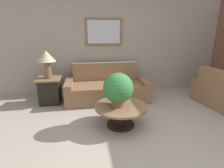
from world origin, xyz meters
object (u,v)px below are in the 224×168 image
Objects in this scene: armchair at (221,93)px; couch_main at (107,89)px; table_lamp at (46,59)px; side_table at (50,90)px; coffee_table at (121,111)px; potted_plant_on_table at (118,89)px.

couch_main is at bearing 65.98° from armchair.
couch_main is 1.61m from table_lamp.
side_table is (-4.05, 0.75, 0.04)m from armchair.
coffee_table is (0.09, -1.34, 0.01)m from couch_main.
coffee_table is 2.14m from table_lamp.
couch_main is at bearing 93.78° from coffee_table.
coffee_table is at bearing -86.22° from couch_main.
coffee_table is at bearing -41.70° from table_lamp.
table_lamp is at bearing -90.00° from side_table.
couch_main is 1.43m from potted_plant_on_table.
couch_main is 3.34× the size of potted_plant_on_table.
armchair reaches higher than coffee_table.
armchair is at bearing 12.48° from coffee_table.
coffee_table is 1.56× the size of potted_plant_on_table.
table_lamp reaches higher than coffee_table.
coffee_table is at bearing 18.82° from potted_plant_on_table.
potted_plant_on_table reaches higher than coffee_table.
table_lamp is at bearing 138.30° from coffee_table.
table_lamp is at bearing 71.65° from armchair.
potted_plant_on_table is at bearing -88.69° from couch_main.
table_lamp is 1.06× the size of potted_plant_on_table.
table_lamp is at bearing -179.19° from couch_main.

